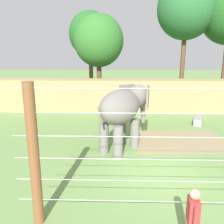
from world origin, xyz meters
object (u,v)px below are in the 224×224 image
object	(u,v)px
enrichment_ball	(107,116)
zookeeper	(192,221)
elephant	(124,109)
feed_trough	(198,120)

from	to	relation	value
enrichment_ball	zookeeper	size ratio (longest dim) A/B	0.63
enrichment_ball	zookeeper	xyz separation A→B (m)	(2.35, -10.18, 0.40)
enrichment_ball	elephant	bearing A→B (deg)	-75.88
elephant	feed_trough	distance (m)	6.61
feed_trough	elephant	bearing A→B (deg)	-139.99
elephant	zookeeper	xyz separation A→B (m)	(1.36, -6.23, -0.99)
elephant	zookeeper	bearing A→B (deg)	-77.72
zookeeper	feed_trough	xyz separation A→B (m)	(3.53, 10.34, -0.71)
elephant	zookeeper	world-z (taller)	elephant
elephant	enrichment_ball	world-z (taller)	elephant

